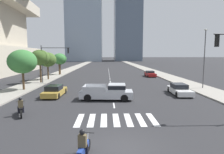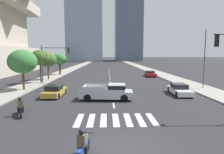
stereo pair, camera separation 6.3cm
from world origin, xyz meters
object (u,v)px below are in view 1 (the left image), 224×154
street_tree_fourth (59,59)px  motorcycle_lead (83,148)px  street_tree_nearest (22,62)px  street_tree_fifth (60,59)px  motorcycle_trailing (21,108)px  street_lamp_east (204,54)px  street_tree_second (40,58)px  street_tree_third (48,60)px  pickup_truck (109,92)px  traffic_signal_far (52,57)px  sedan_white_2 (179,89)px  sedan_gold_1 (55,91)px  sedan_red_0 (150,74)px

street_tree_fourth → motorcycle_lead: bearing=-74.7°
street_tree_nearest → street_tree_fifth: size_ratio=1.06×
motorcycle_trailing → street_lamp_east: 23.53m
street_tree_fourth → street_tree_second: bearing=-90.0°
motorcycle_trailing → street_tree_fourth: (-4.31, 29.96, 3.25)m
street_tree_second → street_tree_third: size_ratio=1.07×
street_lamp_east → street_tree_nearest: street_lamp_east is taller
pickup_truck → motorcycle_lead: bearing=-92.6°
motorcycle_trailing → street_tree_fifth: (-4.31, 30.81, 3.18)m
street_tree_third → motorcycle_trailing: bearing=-78.6°
motorcycle_lead → street_tree_fourth: bearing=24.7°
traffic_signal_far → street_tree_second: (-2.09, 0.40, -0.10)m
sedan_white_2 → street_tree_nearest: size_ratio=0.91×
motorcycle_trailing → street_tree_third: street_tree_third is taller
pickup_truck → street_tree_third: size_ratio=1.11×
motorcycle_lead → sedan_gold_1: 14.44m
sedan_white_2 → street_tree_fourth: (-19.86, 22.32, 3.25)m
street_lamp_east → street_tree_fourth: size_ratio=1.65×
traffic_signal_far → street_tree_fifth: bearing=98.6°
street_tree_nearest → street_tree_fourth: (0.00, 19.35, -0.03)m
sedan_white_2 → street_tree_third: 24.38m
pickup_truck → sedan_red_0: bearing=70.2°
street_tree_nearest → street_tree_second: (0.00, 6.71, 0.41)m
street_lamp_east → street_tree_third: size_ratio=1.60×
motorcycle_lead → street_tree_second: street_tree_second is taller
sedan_white_2 → street_tree_fifth: (-19.86, 23.17, 3.18)m
motorcycle_lead → traffic_signal_far: traffic_signal_far is taller
motorcycle_trailing → pickup_truck: size_ratio=0.35×
sedan_gold_1 → traffic_signal_far: bearing=18.7°
street_tree_nearest → street_tree_third: 10.77m
street_tree_fifth → street_tree_fourth: bearing=-90.0°
pickup_truck → street_tree_fourth: size_ratio=1.15×
traffic_signal_far → street_tree_fifth: traffic_signal_far is taller
sedan_gold_1 → motorcycle_trailing: bearing=176.0°
motorcycle_lead → street_lamp_east: 23.35m
street_tree_fourth → street_lamp_east: bearing=-37.4°
sedan_gold_1 → street_tree_nearest: street_tree_nearest is taller
sedan_red_0 → street_tree_fourth: bearing=-99.6°
motorcycle_lead → pickup_truck: bearing=2.8°
sedan_gold_1 → street_tree_second: size_ratio=0.82×
motorcycle_trailing → sedan_red_0: (16.39, 26.53, 0.00)m
street_tree_third → street_tree_fifth: (0.00, 9.42, -0.08)m
sedan_white_2 → street_tree_nearest: 20.35m
sedan_gold_1 → street_tree_third: bearing=21.5°
sedan_gold_1 → street_tree_fourth: 23.69m
motorcycle_lead → street_tree_fourth: 37.97m
street_tree_second → street_tree_fifth: street_tree_second is taller
pickup_truck → street_tree_fourth: bearing=118.5°
traffic_signal_far → street_tree_third: (-2.09, 4.46, -0.52)m
motorcycle_trailing → traffic_signal_far: traffic_signal_far is taller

